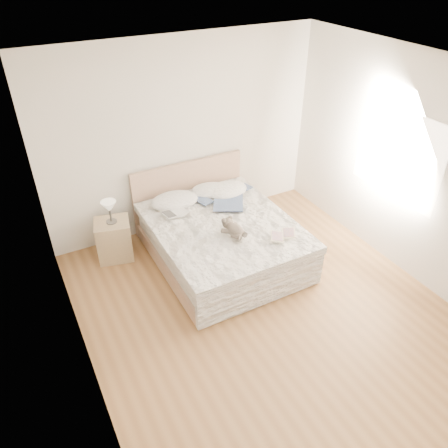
{
  "coord_description": "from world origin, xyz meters",
  "views": [
    {
      "loc": [
        -2.18,
        -3.01,
        3.7
      ],
      "look_at": [
        -0.01,
        1.05,
        0.62
      ],
      "focal_mm": 35.0,
      "sensor_mm": 36.0,
      "label": 1
    }
  ],
  "objects": [
    {
      "name": "pillow_right",
      "position": [
        0.42,
        1.76,
        0.64
      ],
      "size": [
        0.65,
        0.49,
        0.18
      ],
      "primitive_type": "ellipsoid",
      "rotation": [
        0.0,
        0.0,
        0.11
      ],
      "color": "white",
      "rests_on": "bed"
    },
    {
      "name": "childrens_book",
      "position": [
        0.5,
        0.48,
        0.63
      ],
      "size": [
        0.41,
        0.38,
        0.02
      ],
      "primitive_type": "cube",
      "rotation": [
        0.0,
        0.0,
        -0.57
      ],
      "color": "beige",
      "rests_on": "bed"
    },
    {
      "name": "window",
      "position": [
        1.99,
        0.3,
        1.45
      ],
      "size": [
        0.02,
        1.3,
        1.1
      ],
      "primitive_type": "cube",
      "color": "white",
      "rests_on": "wall_right"
    },
    {
      "name": "nightstand",
      "position": [
        -1.25,
        1.86,
        0.28
      ],
      "size": [
        0.53,
        0.49,
        0.56
      ],
      "primitive_type": "cube",
      "rotation": [
        0.0,
        0.0,
        -0.24
      ],
      "color": "tan",
      "rests_on": "floor"
    },
    {
      "name": "floor",
      "position": [
        0.0,
        0.0,
        0.0
      ],
      "size": [
        4.0,
        4.5,
        0.0
      ],
      "primitive_type": "cube",
      "color": "brown",
      "rests_on": "ground"
    },
    {
      "name": "wall_left",
      "position": [
        -2.0,
        0.0,
        1.35
      ],
      "size": [
        0.02,
        4.5,
        2.7
      ],
      "primitive_type": "cube",
      "color": "silver",
      "rests_on": "ground"
    },
    {
      "name": "wall_back",
      "position": [
        0.0,
        2.25,
        1.35
      ],
      "size": [
        4.0,
        0.02,
        2.7
      ],
      "primitive_type": "cube",
      "color": "silver",
      "rests_on": "ground"
    },
    {
      "name": "wall_right",
      "position": [
        2.0,
        0.0,
        1.35
      ],
      "size": [
        0.02,
        4.5,
        2.7
      ],
      "primitive_type": "cube",
      "color": "silver",
      "rests_on": "ground"
    },
    {
      "name": "pillow_left",
      "position": [
        -0.36,
        1.85,
        0.64
      ],
      "size": [
        0.7,
        0.52,
        0.2
      ],
      "primitive_type": "ellipsoid",
      "rotation": [
        0.0,
        0.0,
        -0.1
      ],
      "color": "white",
      "rests_on": "bed"
    },
    {
      "name": "bed",
      "position": [
        0.0,
        1.19,
        0.31
      ],
      "size": [
        1.72,
        2.14,
        1.0
      ],
      "color": "tan",
      "rests_on": "floor"
    },
    {
      "name": "blouse",
      "position": [
        0.31,
        1.53,
        0.63
      ],
      "size": [
        0.88,
        0.89,
        0.03
      ],
      "primitive_type": null,
      "rotation": [
        0.0,
        0.0,
        -0.52
      ],
      "color": "navy",
      "rests_on": "bed"
    },
    {
      "name": "pillow_middle",
      "position": [
        0.21,
        1.88,
        0.64
      ],
      "size": [
        0.64,
        0.52,
        0.17
      ],
      "primitive_type": "ellipsoid",
      "rotation": [
        0.0,
        0.0,
        -0.26
      ],
      "color": "white",
      "rests_on": "bed"
    },
    {
      "name": "ceiling",
      "position": [
        0.0,
        0.0,
        2.7
      ],
      "size": [
        4.0,
        4.5,
        0.0
      ],
      "primitive_type": "cube",
      "color": "white",
      "rests_on": "ground"
    },
    {
      "name": "photo_book",
      "position": [
        -0.47,
        1.56,
        0.63
      ],
      "size": [
        0.37,
        0.29,
        0.02
      ],
      "primitive_type": "cube",
      "rotation": [
        0.0,
        0.0,
        0.18
      ],
      "color": "silver",
      "rests_on": "bed"
    },
    {
      "name": "teddy_bear",
      "position": [
        -0.02,
        0.76,
        0.65
      ],
      "size": [
        0.29,
        0.37,
        0.17
      ],
      "primitive_type": null,
      "rotation": [
        0.0,
        0.0,
        0.21
      ],
      "color": "brown",
      "rests_on": "bed"
    },
    {
      "name": "table_lamp",
      "position": [
        -1.24,
        1.86,
        0.78
      ],
      "size": [
        0.21,
        0.21,
        0.31
      ],
      "color": "#45413C",
      "rests_on": "nightstand"
    }
  ]
}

